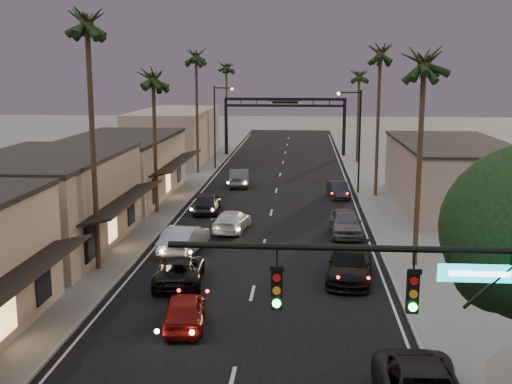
% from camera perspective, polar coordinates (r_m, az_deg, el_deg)
% --- Properties ---
extents(ground, '(200.00, 200.00, 0.00)m').
position_cam_1_polar(ground, '(51.78, 1.53, -1.12)').
color(ground, slate).
rests_on(ground, ground).
extents(road, '(14.00, 120.00, 0.02)m').
position_cam_1_polar(road, '(56.67, 1.78, -0.07)').
color(road, black).
rests_on(road, ground).
extents(sidewalk_left, '(5.00, 92.00, 0.12)m').
position_cam_1_polar(sidewalk_left, '(64.61, -6.40, 1.27)').
color(sidewalk_left, slate).
rests_on(sidewalk_left, ground).
extents(sidewalk_right, '(5.00, 92.00, 0.12)m').
position_cam_1_polar(sidewalk_right, '(63.90, 10.60, 1.04)').
color(sidewalk_right, slate).
rests_on(sidewalk_right, ground).
extents(storefront_mid, '(8.00, 14.00, 5.50)m').
position_cam_1_polar(storefront_mid, '(40.50, -18.16, -1.05)').
color(storefront_mid, gray).
rests_on(storefront_mid, ground).
extents(storefront_far, '(8.00, 16.00, 5.00)m').
position_cam_1_polar(storefront_far, '(55.42, -11.91, 2.07)').
color(storefront_far, tan).
rests_on(storefront_far, ground).
extents(storefront_dist, '(8.00, 20.00, 6.00)m').
position_cam_1_polar(storefront_dist, '(77.54, -7.23, 5.03)').
color(storefront_dist, gray).
rests_on(storefront_dist, ground).
extents(building_right, '(8.00, 18.00, 5.00)m').
position_cam_1_polar(building_right, '(52.56, 16.98, 1.36)').
color(building_right, gray).
rests_on(building_right, ground).
extents(traffic_signal, '(8.51, 0.22, 7.80)m').
position_cam_1_polar(traffic_signal, '(15.99, 16.14, -10.20)').
color(traffic_signal, black).
rests_on(traffic_signal, ground).
extents(arch, '(15.20, 0.40, 7.27)m').
position_cam_1_polar(arch, '(80.80, 2.59, 7.14)').
color(arch, black).
rests_on(arch, ground).
extents(streetlight_right, '(2.13, 0.30, 9.00)m').
position_cam_1_polar(streetlight_right, '(56.05, 8.92, 5.18)').
color(streetlight_right, black).
rests_on(streetlight_right, ground).
extents(streetlight_left, '(2.13, 0.30, 9.00)m').
position_cam_1_polar(streetlight_left, '(69.44, -3.47, 6.36)').
color(streetlight_left, black).
rests_on(streetlight_left, ground).
extents(palm_lb, '(3.20, 3.20, 15.20)m').
position_cam_1_polar(palm_lb, '(34.51, -14.82, 14.93)').
color(palm_lb, '#38281C').
rests_on(palm_lb, ground).
extents(palm_lc, '(3.20, 3.20, 12.20)m').
position_cam_1_polar(palm_lc, '(47.88, -9.15, 10.40)').
color(palm_lc, '#38281C').
rests_on(palm_lc, ground).
extents(palm_ld, '(3.20, 3.20, 14.20)m').
position_cam_1_polar(palm_ld, '(66.54, -5.36, 12.25)').
color(palm_ld, '#38281C').
rests_on(palm_ld, ground).
extents(palm_ra, '(3.20, 3.20, 13.20)m').
position_cam_1_polar(palm_ra, '(35.17, 14.75, 11.68)').
color(palm_ra, '#38281C').
rests_on(palm_ra, ground).
extents(palm_rb, '(3.20, 3.20, 14.20)m').
position_cam_1_polar(palm_rb, '(54.98, 11.01, 12.41)').
color(palm_rb, '#38281C').
rests_on(palm_rb, ground).
extents(palm_rc, '(3.20, 3.20, 12.20)m').
position_cam_1_polar(palm_rc, '(74.86, 9.18, 10.50)').
color(palm_rc, '#38281C').
rests_on(palm_rc, ground).
extents(palm_far, '(3.20, 3.20, 13.20)m').
position_cam_1_polar(palm_far, '(89.25, -2.66, 11.28)').
color(palm_far, '#38281C').
rests_on(palm_far, ground).
extents(oncoming_red, '(2.17, 4.37, 1.43)m').
position_cam_1_polar(oncoming_red, '(27.69, -6.38, -10.39)').
color(oncoming_red, maroon).
rests_on(oncoming_red, ground).
extents(oncoming_pickup, '(2.81, 5.27, 1.41)m').
position_cam_1_polar(oncoming_pickup, '(33.02, -6.80, -6.89)').
color(oncoming_pickup, black).
rests_on(oncoming_pickup, ground).
extents(oncoming_silver, '(2.38, 5.22, 1.66)m').
position_cam_1_polar(oncoming_silver, '(38.31, -6.40, -4.18)').
color(oncoming_silver, '#ACACB1').
rests_on(oncoming_silver, ground).
extents(oncoming_white, '(2.56, 4.97, 1.38)m').
position_cam_1_polar(oncoming_white, '(43.29, -2.15, -2.56)').
color(oncoming_white, silver).
rests_on(oncoming_white, ground).
extents(oncoming_dgrey, '(2.11, 4.83, 1.62)m').
position_cam_1_polar(oncoming_dgrey, '(48.92, -4.39, -0.88)').
color(oncoming_dgrey, black).
rests_on(oncoming_dgrey, ground).
extents(oncoming_grey_far, '(2.10, 5.05, 1.63)m').
position_cam_1_polar(oncoming_grey_far, '(59.81, -1.50, 1.30)').
color(oncoming_grey_far, '#48484D').
rests_on(oncoming_grey_far, ground).
extents(curbside_black, '(2.82, 5.65, 1.58)m').
position_cam_1_polar(curbside_black, '(33.64, 8.34, -6.44)').
color(curbside_black, black).
rests_on(curbside_black, ground).
extents(curbside_grey, '(2.11, 5.00, 1.69)m').
position_cam_1_polar(curbside_grey, '(42.54, 7.96, -2.69)').
color(curbside_grey, '#57565B').
rests_on(curbside_grey, ground).
extents(curbside_far, '(1.96, 4.28, 1.36)m').
position_cam_1_polar(curbside_far, '(54.82, 7.33, 0.19)').
color(curbside_far, black).
rests_on(curbside_far, ground).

